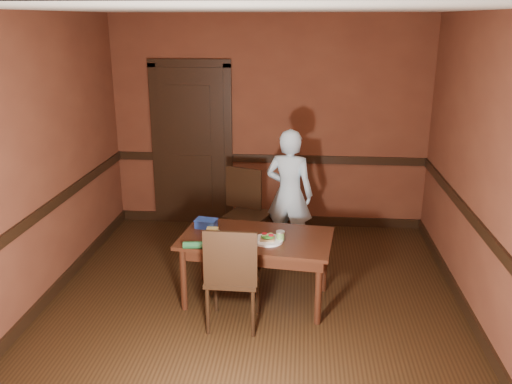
% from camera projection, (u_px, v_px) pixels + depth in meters
% --- Properties ---
extents(floor, '(4.00, 4.50, 0.01)m').
position_uv_depth(floor, '(253.00, 308.00, 5.15)').
color(floor, black).
rests_on(floor, ground).
extents(ceiling, '(4.00, 4.50, 0.01)m').
position_uv_depth(ceiling, '(252.00, 9.00, 4.33)').
color(ceiling, white).
rests_on(ceiling, ground).
extents(wall_back, '(4.00, 0.02, 2.70)m').
position_uv_depth(wall_back, '(269.00, 124.00, 6.87)').
color(wall_back, '#5E2D1C').
rests_on(wall_back, ground).
extents(wall_front, '(4.00, 0.02, 2.70)m').
position_uv_depth(wall_front, '(208.00, 297.00, 2.61)').
color(wall_front, '#5E2D1C').
rests_on(wall_front, ground).
extents(wall_left, '(0.02, 4.50, 2.70)m').
position_uv_depth(wall_left, '(33.00, 166.00, 4.91)').
color(wall_left, '#5E2D1C').
rests_on(wall_left, ground).
extents(wall_right, '(0.02, 4.50, 2.70)m').
position_uv_depth(wall_right, '(488.00, 177.00, 4.57)').
color(wall_right, '#5E2D1C').
rests_on(wall_right, ground).
extents(dado_back, '(4.00, 0.03, 0.10)m').
position_uv_depth(dado_back, '(269.00, 159.00, 7.00)').
color(dado_back, black).
rests_on(dado_back, ground).
extents(dado_left, '(0.03, 4.50, 0.10)m').
position_uv_depth(dado_left, '(41.00, 213.00, 5.04)').
color(dado_left, black).
rests_on(dado_left, ground).
extents(dado_right, '(0.03, 4.50, 0.10)m').
position_uv_depth(dado_right, '(479.00, 227.00, 4.71)').
color(dado_right, black).
rests_on(dado_right, ground).
extents(baseboard_back, '(4.00, 0.03, 0.12)m').
position_uv_depth(baseboard_back, '(268.00, 219.00, 7.25)').
color(baseboard_back, black).
rests_on(baseboard_back, ground).
extents(baseboard_left, '(0.03, 4.50, 0.12)m').
position_uv_depth(baseboard_left, '(51.00, 293.00, 5.30)').
color(baseboard_left, black).
rests_on(baseboard_left, ground).
extents(baseboard_right, '(0.03, 4.50, 0.12)m').
position_uv_depth(baseboard_right, '(468.00, 312.00, 4.97)').
color(baseboard_right, black).
rests_on(baseboard_right, ground).
extents(door, '(1.05, 0.07, 2.20)m').
position_uv_depth(door, '(192.00, 143.00, 7.00)').
color(door, black).
rests_on(door, ground).
extents(dining_table, '(1.50, 0.95, 0.66)m').
position_uv_depth(dining_table, '(256.00, 269.00, 5.21)').
color(dining_table, '#33170C').
rests_on(dining_table, floor).
extents(chair_far, '(0.59, 0.59, 0.98)m').
position_uv_depth(chair_far, '(248.00, 214.00, 6.22)').
color(chair_far, black).
rests_on(chair_far, floor).
extents(chair_near, '(0.46, 0.46, 0.97)m').
position_uv_depth(chair_near, '(233.00, 274.00, 4.76)').
color(chair_near, black).
rests_on(chair_near, floor).
extents(person, '(0.61, 0.48, 1.48)m').
position_uv_depth(person, '(289.00, 194.00, 6.11)').
color(person, silver).
rests_on(person, floor).
extents(sandwich_plate, '(0.29, 0.29, 0.07)m').
position_uv_depth(sandwich_plate, '(268.00, 239.00, 5.00)').
color(sandwich_plate, white).
rests_on(sandwich_plate, dining_table).
extents(sauce_jar, '(0.08, 0.08, 0.09)m').
position_uv_depth(sauce_jar, '(280.00, 236.00, 5.01)').
color(sauce_jar, '#648F47').
rests_on(sauce_jar, dining_table).
extents(cheese_saucer, '(0.14, 0.14, 0.05)m').
position_uv_depth(cheese_saucer, '(212.00, 230.00, 5.21)').
color(cheese_saucer, white).
rests_on(cheese_saucer, dining_table).
extents(food_tub, '(0.23, 0.18, 0.09)m').
position_uv_depth(food_tub, '(206.00, 223.00, 5.32)').
color(food_tub, '#2446B2').
rests_on(food_tub, dining_table).
extents(wrapped_veg, '(0.24, 0.09, 0.07)m').
position_uv_depth(wrapped_veg, '(196.00, 245.00, 4.84)').
color(wrapped_veg, '#174723').
rests_on(wrapped_veg, dining_table).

